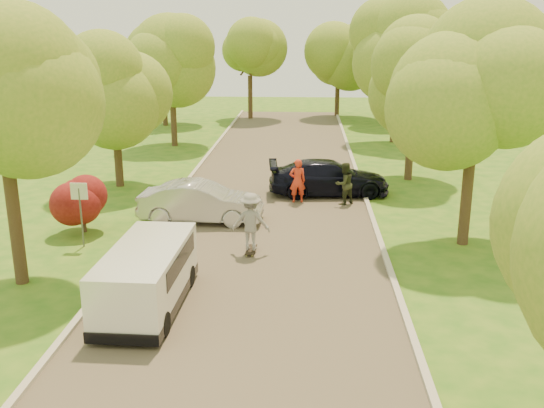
% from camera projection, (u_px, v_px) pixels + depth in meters
% --- Properties ---
extents(ground, '(100.00, 100.00, 0.00)m').
position_uv_depth(ground, '(246.00, 303.00, 15.92)').
color(ground, '#2A6417').
rests_on(ground, ground).
extents(road, '(8.00, 60.00, 0.01)m').
position_uv_depth(road, '(266.00, 214.00, 23.58)').
color(road, '#4C4438').
rests_on(road, ground).
extents(curb_left, '(0.18, 60.00, 0.12)m').
position_uv_depth(curb_left, '(164.00, 211.00, 23.79)').
color(curb_left, '#B2AD9E').
rests_on(curb_left, ground).
extents(curb_right, '(0.18, 60.00, 0.12)m').
position_uv_depth(curb_right, '(371.00, 214.00, 23.35)').
color(curb_right, '#B2AD9E').
rests_on(curb_right, ground).
extents(street_sign, '(0.55, 0.06, 2.17)m').
position_uv_depth(street_sign, '(80.00, 201.00, 19.63)').
color(street_sign, '#59595E').
rests_on(street_sign, ground).
extents(red_shrub, '(1.70, 1.70, 1.95)m').
position_uv_depth(red_shrub, '(83.00, 202.00, 21.23)').
color(red_shrub, '#382619').
rests_on(red_shrub, ground).
extents(tree_l_mida, '(4.71, 4.60, 7.39)m').
position_uv_depth(tree_l_mida, '(7.00, 99.00, 15.78)').
color(tree_l_mida, '#382619').
rests_on(tree_l_mida, ground).
extents(tree_l_midb, '(4.30, 4.20, 6.62)m').
position_uv_depth(tree_l_midb, '(117.00, 85.00, 26.52)').
color(tree_l_midb, '#382619').
rests_on(tree_l_midb, ground).
extents(tree_l_far, '(4.92, 4.80, 7.79)m').
position_uv_depth(tree_l_far, '(174.00, 55.00, 35.83)').
color(tree_l_far, '#382619').
rests_on(tree_l_far, ground).
extents(tree_r_mida, '(5.13, 5.00, 7.95)m').
position_uv_depth(tree_r_mida, '(485.00, 76.00, 18.78)').
color(tree_r_mida, '#382619').
rests_on(tree_r_mida, ground).
extents(tree_r_midb, '(4.51, 4.40, 7.01)m').
position_uv_depth(tree_r_midb, '(419.00, 76.00, 27.62)').
color(tree_r_midb, '#382619').
rests_on(tree_r_midb, ground).
extents(tree_r_far, '(5.33, 5.20, 8.34)m').
position_uv_depth(tree_r_far, '(402.00, 48.00, 36.90)').
color(tree_r_far, '#382619').
rests_on(tree_r_far, ground).
extents(tree_bg_a, '(5.12, 5.00, 7.72)m').
position_uv_depth(tree_bg_a, '(165.00, 52.00, 43.68)').
color(tree_bg_a, '#382619').
rests_on(tree_bg_a, ground).
extents(tree_bg_b, '(5.12, 5.00, 7.95)m').
position_uv_depth(tree_bg_b, '(399.00, 48.00, 44.60)').
color(tree_bg_b, '#382619').
rests_on(tree_bg_b, ground).
extents(tree_bg_c, '(4.92, 4.80, 7.33)m').
position_uv_depth(tree_bg_c, '(253.00, 54.00, 47.27)').
color(tree_bg_c, '#382619').
rests_on(tree_bg_c, ground).
extents(tree_bg_d, '(5.12, 5.00, 7.72)m').
position_uv_depth(tree_bg_d, '(341.00, 50.00, 48.72)').
color(tree_bg_d, '#382619').
rests_on(tree_bg_d, ground).
extents(minivan, '(1.83, 4.44, 1.64)m').
position_uv_depth(minivan, '(147.00, 276.00, 15.48)').
color(minivan, white).
rests_on(minivan, ground).
extents(silver_sedan, '(4.62, 1.77, 1.50)m').
position_uv_depth(silver_sedan, '(201.00, 202.00, 22.48)').
color(silver_sedan, '#B4B5B9').
rests_on(silver_sedan, ground).
extents(dark_sedan, '(5.34, 2.53, 1.50)m').
position_uv_depth(dark_sedan, '(329.00, 178.00, 26.17)').
color(dark_sedan, black).
rests_on(dark_sedan, ground).
extents(longboard, '(0.33, 0.97, 0.11)m').
position_uv_depth(longboard, '(251.00, 250.00, 19.47)').
color(longboard, black).
rests_on(longboard, ground).
extents(skateboarder, '(1.25, 0.78, 1.87)m').
position_uv_depth(skateboarder, '(251.00, 222.00, 19.21)').
color(skateboarder, gray).
rests_on(skateboarder, longboard).
extents(person_striped, '(0.73, 0.54, 1.84)m').
position_uv_depth(person_striped, '(298.00, 181.00, 24.91)').
color(person_striped, red).
rests_on(person_striped, ground).
extents(person_olive, '(1.07, 1.04, 1.74)m').
position_uv_depth(person_olive, '(344.00, 184.00, 24.65)').
color(person_olive, '#282E1B').
rests_on(person_olive, ground).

